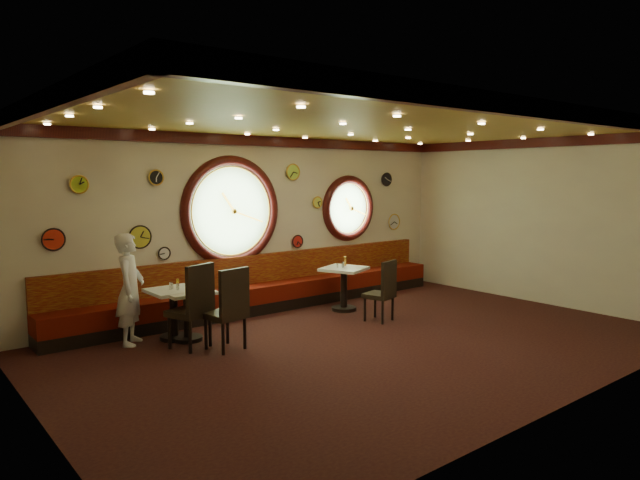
{
  "coord_description": "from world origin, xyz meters",
  "views": [
    {
      "loc": [
        -5.75,
        -5.96,
        2.48
      ],
      "look_at": [
        -0.31,
        0.8,
        1.5
      ],
      "focal_mm": 32.0,
      "sensor_mm": 36.0,
      "label": 1
    }
  ],
  "objects": [
    {
      "name": "porthole_left_frame",
      "position": [
        -0.6,
        2.98,
        1.85
      ],
      "size": [
        1.98,
        0.18,
        1.98
      ],
      "primitive_type": "torus",
      "rotation": [
        1.57,
        0.0,
        0.0
      ],
      "color": "#340B09",
      "rests_on": "wall_back"
    },
    {
      "name": "table_b",
      "position": [
        -2.04,
        1.85,
        0.48
      ],
      "size": [
        0.71,
        0.71,
        0.77
      ],
      "color": "black",
      "rests_on": "floor"
    },
    {
      "name": "condiment_b_salt",
      "position": [
        -2.15,
        1.93,
        0.82
      ],
      "size": [
        0.04,
        0.04,
        0.11
      ],
      "primitive_type": "cylinder",
      "color": "#B9B9BD",
      "rests_on": "table_b"
    },
    {
      "name": "molding_front",
      "position": [
        0.0,
        -2.95,
        3.11
      ],
      "size": [
        9.0,
        0.1,
        0.18
      ],
      "primitive_type": "cube",
      "color": "#340B09",
      "rests_on": "wall_back"
    },
    {
      "name": "banquette_base",
      "position": [
        0.0,
        2.72,
        0.1
      ],
      "size": [
        8.0,
        0.55,
        0.2
      ],
      "primitive_type": "cube",
      "color": "black",
      "rests_on": "floor"
    },
    {
      "name": "table_c",
      "position": [
        1.08,
        1.83,
        0.51
      ],
      "size": [
        0.96,
        0.96,
        0.8
      ],
      "color": "black",
      "rests_on": "floor"
    },
    {
      "name": "wall_clock_2",
      "position": [
        1.35,
        2.96,
        1.95
      ],
      "size": [
        0.22,
        0.03,
        0.22
      ],
      "primitive_type": "cylinder",
      "rotation": [
        1.57,
        0.0,
        0.0
      ],
      "color": "#CBD848",
      "rests_on": "wall_back"
    },
    {
      "name": "condiment_c_salt",
      "position": [
        0.96,
        1.87,
        0.85
      ],
      "size": [
        0.03,
        0.03,
        0.09
      ],
      "primitive_type": "cylinder",
      "color": "silver",
      "rests_on": "table_c"
    },
    {
      "name": "porthole_left_ring",
      "position": [
        -0.6,
        2.95,
        1.85
      ],
      "size": [
        1.61,
        0.03,
        1.61
      ],
      "primitive_type": "torus",
      "rotation": [
        1.57,
        0.0,
        0.0
      ],
      "color": "gold",
      "rests_on": "wall_back"
    },
    {
      "name": "banquette_seat",
      "position": [
        0.0,
        2.72,
        0.35
      ],
      "size": [
        8.0,
        0.55,
        0.3
      ],
      "primitive_type": "cube",
      "color": "#530E07",
      "rests_on": "banquette_base"
    },
    {
      "name": "ceiling",
      "position": [
        0.0,
        0.0,
        3.2
      ],
      "size": [
        9.0,
        6.0,
        0.02
      ],
      "primitive_type": "cube",
      "color": "#BB8934",
      "rests_on": "wall_back"
    },
    {
      "name": "porthole_right_frame",
      "position": [
        2.2,
        2.98,
        1.8
      ],
      "size": [
        1.38,
        0.18,
        1.38
      ],
      "primitive_type": "torus",
      "rotation": [
        1.57,
        0.0,
        0.0
      ],
      "color": "#340B09",
      "rests_on": "wall_back"
    },
    {
      "name": "condiment_c_pepper",
      "position": [
        1.05,
        1.83,
        0.86
      ],
      "size": [
        0.04,
        0.04,
        0.11
      ],
      "primitive_type": "cylinder",
      "color": "silver",
      "rests_on": "table_c"
    },
    {
      "name": "molding_back",
      "position": [
        0.0,
        2.95,
        3.11
      ],
      "size": [
        9.0,
        0.1,
        0.18
      ],
      "primitive_type": "cube",
      "color": "#340B09",
      "rests_on": "wall_back"
    },
    {
      "name": "waiter",
      "position": [
        -2.77,
        2.2,
        0.83
      ],
      "size": [
        0.67,
        0.72,
        1.65
      ],
      "primitive_type": "imported",
      "rotation": [
        0.0,
        0.0,
        0.95
      ],
      "color": "white",
      "rests_on": "floor"
    },
    {
      "name": "condiment_b_bottle",
      "position": [
        -1.93,
        1.98,
        0.84
      ],
      "size": [
        0.04,
        0.04,
        0.14
      ],
      "primitive_type": "cylinder",
      "color": "gold",
      "rests_on": "table_b"
    },
    {
      "name": "molding_right",
      "position": [
        4.45,
        0.0,
        3.11
      ],
      "size": [
        0.1,
        6.0,
        0.18
      ],
      "primitive_type": "cube",
      "color": "#340B09",
      "rests_on": "wall_back"
    },
    {
      "name": "wall_clock_4",
      "position": [
        3.55,
        2.96,
        1.45
      ],
      "size": [
        0.34,
        0.03,
        0.34
      ],
      "primitive_type": "cylinder",
      "rotation": [
        1.57,
        0.0,
        0.0
      ],
      "color": "silver",
      "rests_on": "wall_back"
    },
    {
      "name": "porthole_right_ring",
      "position": [
        2.2,
        2.95,
        1.8
      ],
      "size": [
        1.09,
        0.03,
        1.09
      ],
      "primitive_type": "torus",
      "rotation": [
        1.57,
        0.0,
        0.0
      ],
      "color": "gold",
      "rests_on": "wall_back"
    },
    {
      "name": "wall_clock_7",
      "position": [
        -3.6,
        2.96,
        1.55
      ],
      "size": [
        0.32,
        0.03,
        0.32
      ],
      "primitive_type": "cylinder",
      "rotation": [
        1.57,
        0.0,
        0.0
      ],
      "color": "red",
      "rests_on": "wall_back"
    },
    {
      "name": "wall_clock_1",
      "position": [
        0.85,
        2.96,
        1.2
      ],
      "size": [
        0.24,
        0.03,
        0.24
      ],
      "primitive_type": "cylinder",
      "rotation": [
        1.57,
        0.0,
        0.0
      ],
      "color": "red",
      "rests_on": "wall_back"
    },
    {
      "name": "chair_b",
      "position": [
        -1.79,
        1.0,
        0.68
      ],
      "size": [
        0.57,
        0.57,
        0.74
      ],
      "rotation": [
        0.0,
        0.0,
        0.16
      ],
      "color": "black",
      "rests_on": "floor"
    },
    {
      "name": "wall_clock_0",
      "position": [
        -2.3,
        2.96,
        1.5
      ],
      "size": [
        0.36,
        0.03,
        0.36
      ],
      "primitive_type": "cylinder",
      "rotation": [
        1.57,
        0.0,
        0.0
      ],
      "color": "gold",
      "rests_on": "wall_back"
    },
    {
      "name": "condiment_a_pepper",
      "position": [
        -2.19,
        2.04,
        0.82
      ],
      "size": [
        0.04,
        0.04,
        0.1
      ],
      "primitive_type": "cylinder",
      "color": "silver",
      "rests_on": "table_a"
    },
    {
      "name": "condiment_a_salt",
      "position": [
        -2.21,
        2.03,
        0.83
      ],
      "size": [
        0.04,
        0.04,
        0.11
      ],
      "primitive_type": "cylinder",
      "color": "silver",
      "rests_on": "table_a"
    },
    {
      "name": "condiment_b_pepper",
      "position": [
        -2.06,
        1.79,
        0.82
      ],
      "size": [
        0.04,
        0.04,
        0.11
      ],
      "primitive_type": "cylinder",
      "color": "silver",
      "rests_on": "table_b"
    },
    {
      "name": "wall_back",
      "position": [
        0.0,
        3.0,
        1.6
      ],
      "size": [
        9.0,
        0.02,
        3.2
      ],
      "primitive_type": "cube",
      "color": "beige",
      "rests_on": "floor"
    },
    {
      "name": "condiment_a_bottle",
      "position": [
        -2.08,
        2.06,
        0.85
      ],
      "size": [
        0.05,
        0.05,
        0.15
      ],
      "primitive_type": "cylinder",
      "color": "gold",
      "rests_on": "table_a"
    },
    {
      "name": "porthole_left_glass",
      "position": [
        -0.6,
        3.0,
        1.85
      ],
      "size": [
        1.66,
        0.02,
        1.66
      ],
      "primitive_type": "cylinder",
      "rotation": [
        1.57,
        0.0,
        0.0
      ],
      "color": "#7DAD67",
      "rests_on": "wall_back"
    },
    {
      "name": "wall_clock_3",
      "position": [
        3.3,
        2.96,
        2.4
      ],
      "size": [
        0.28,
        0.03,
        0.28
      ],
      "primitive_type": "cylinder",
      "rotation": [
        1.57,
        0.0,
        0.0
      ],
      "color": "black",
      "rests_on": "wall_back"
    },
    {
      "name": "wall_clock_6",
      "position": [
        -3.2,
        2.96,
        2.35
      ],
      "size": [
        0.26,
        0.03,
        0.26
      ],
      "primitive_type": "cylinder",
      "rotation": [
        1.57,
        0.0,
        0.0
      ],
      "color": "#B0D42A",
      "rests_on": "wall_back"
    },
    {
      "name": "table_a",
      "position": [
        -2.17,
        2.04,
        0.49
      ],
      "size": [
        0.71,
        0.71,
        0.77
      ],
      "color": "black",
      "rests_on": "floor"
    },
    {
      "name": "wall_right",
      "position": [
        4.5,
        0.0,
        1.6
      ],
      "size": [
        0.02,
        6.0,
        3.2
      ],
      "primitive_type": "cube",
      "color": "beige",
      "rests_on": "floor"
    },
    {
      "name": "chair_c",
      "position": [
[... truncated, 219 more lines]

